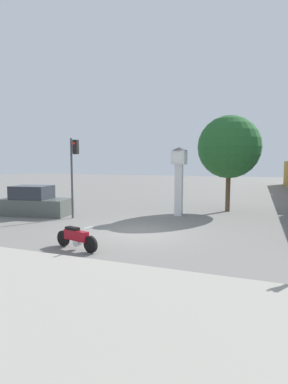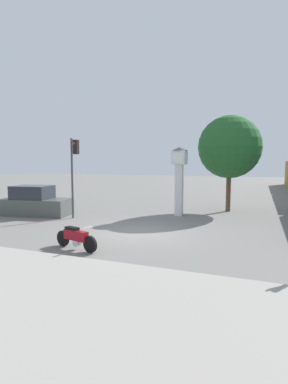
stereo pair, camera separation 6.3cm
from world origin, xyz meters
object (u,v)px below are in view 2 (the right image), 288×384
object	(u,v)px
motorcycle	(76,238)
clock_tower	(179,171)
street_tree	(230,147)
parked_car	(35,203)
traffic_light	(74,164)

from	to	relation	value
motorcycle	clock_tower	distance (m)	8.76
motorcycle	street_tree	world-z (taller)	street_tree
street_tree	parked_car	xyz separation A→B (m)	(-10.87, -5.71, -3.44)
clock_tower	street_tree	distance (m)	4.07
traffic_light	motorcycle	bearing A→B (deg)	-55.61
clock_tower	street_tree	xyz separation A→B (m)	(2.61, 2.76, 1.47)
parked_car	motorcycle	bearing A→B (deg)	-48.59
clock_tower	parked_car	world-z (taller)	clock_tower
traffic_light	clock_tower	bearing A→B (deg)	29.02
traffic_light	parked_car	distance (m)	3.74
traffic_light	parked_car	world-z (taller)	traffic_light
clock_tower	parked_car	xyz separation A→B (m)	(-8.26, -2.95, -1.97)
motorcycle	street_tree	size ratio (longest dim) A/B	0.33
clock_tower	street_tree	bearing A→B (deg)	46.64
clock_tower	parked_car	bearing A→B (deg)	-160.38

